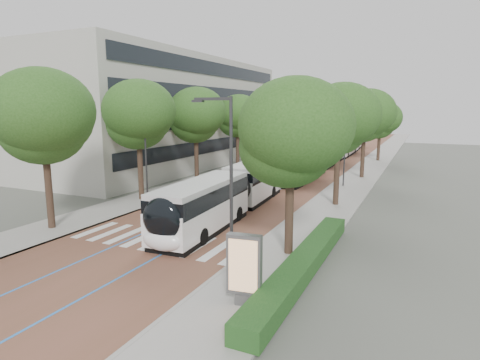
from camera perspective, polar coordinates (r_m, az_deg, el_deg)
The scene contains 22 objects.
ground at distance 23.51m, azimuth -13.11°, elevation -9.09°, with size 160.00×160.00×0.00m, color #51544C.
road at distance 59.52m, azimuth 11.21°, elevation 2.62°, with size 11.00×140.00×0.02m, color brown.
sidewalk_left at distance 61.69m, azimuth 4.42°, elevation 3.09°, with size 4.00×140.00×0.12m, color #9B9792.
sidewalk_right at distance 58.22m, azimuth 18.40°, elevation 2.18°, with size 4.00×140.00×0.12m, color #9B9792.
kerb_left at distance 61.06m, azimuth 6.10°, elevation 2.99°, with size 0.20×140.00×0.14m, color gray.
kerb_right at distance 58.46m, azimuth 16.55°, elevation 2.31°, with size 0.20×140.00×0.14m, color gray.
zebra_crossing at distance 24.13m, azimuth -11.26°, elevation -8.44°, with size 10.55×3.60×0.01m.
lane_line_left at distance 59.91m, azimuth 9.72°, elevation 2.73°, with size 0.12×126.00×0.01m, color blue.
lane_line_right at distance 59.16m, azimuth 12.71°, elevation 2.54°, with size 0.12×126.00×0.01m, color blue.
office_building at distance 56.30m, azimuth -11.59°, elevation 9.33°, with size 18.11×40.00×14.00m.
hedge at distance 19.38m, azimuth 9.07°, elevation -11.55°, with size 1.20×14.00×0.80m, color #163F17.
streetlight_near at distance 16.34m, azimuth -1.82°, elevation 0.19°, with size 1.82×0.20×8.00m.
streetlight_far at distance 40.13m, azimuth 14.49°, elevation 5.82°, with size 1.82×0.20×8.00m.
lamp_post_left at distance 32.47m, azimuth -13.26°, elevation 3.67°, with size 0.14×0.14×8.00m, color #323335.
trees_left at distance 47.56m, azimuth -1.84°, elevation 9.26°, with size 6.43×61.29×10.35m.
trees_right at distance 39.29m, azimuth 15.99°, elevation 7.79°, with size 5.96×47.62×9.13m.
lead_bus at distance 28.46m, azimuth -1.85°, elevation -2.04°, with size 3.50×18.50×3.20m.
bus_queued_0 at distance 43.19m, azimuth 8.59°, elevation 2.06°, with size 2.70×12.43×3.20m.
bus_queued_1 at distance 56.07m, azimuth 12.19°, elevation 3.79°, with size 2.70×12.43×3.20m.
bus_queued_2 at distance 67.86m, azimuth 14.57°, elevation 4.77°, with size 2.72×12.44×3.20m.
bus_queued_3 at distance 80.47m, azimuth 15.92°, elevation 5.51°, with size 3.26×12.53×3.20m.
ad_panel at distance 15.80m, azimuth 0.61°, elevation -12.37°, with size 1.39×0.60×2.81m.
Camera 1 is at (13.85, -17.38, 7.66)m, focal length 30.00 mm.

